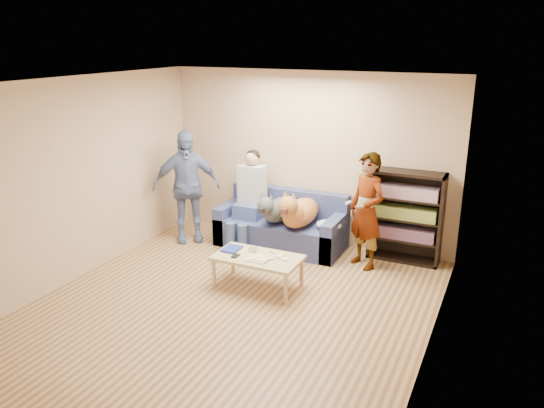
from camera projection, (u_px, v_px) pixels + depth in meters
The scene contains 27 objects.
ground at pixel (229, 309), 6.24m from camera, with size 5.00×5.00×0.00m, color brown.
ceiling at pixel (223, 83), 5.45m from camera, with size 5.00×5.00×0.00m, color white.
wall_back at pixel (308, 158), 8.01m from camera, with size 4.50×4.50×0.00m, color tan.
wall_front at pixel (47, 302), 3.69m from camera, with size 4.50×4.50×0.00m, color tan.
wall_left at pixel (73, 181), 6.75m from camera, with size 5.00×5.00×0.00m, color tan.
wall_right at pixel (436, 234), 4.94m from camera, with size 5.00×5.00×0.00m, color tan.
blanket at pixel (329, 225), 7.56m from camera, with size 0.37×0.31×0.13m, color silver.
person_standing_right at pixel (367, 211), 7.16m from camera, with size 0.59×0.39×1.61m, color gray.
person_standing_left at pixel (186, 186), 8.10m from camera, with size 1.02×0.43×1.74m, color #6E7BB0.
held_controller at pixel (348, 203), 7.03m from camera, with size 0.04×0.11×0.03m, color silver.
notebook_blue at pixel (232, 249), 6.86m from camera, with size 0.20×0.26×0.03m, color navy.
papers at pixel (258, 259), 6.56m from camera, with size 0.26×0.20×0.01m, color silver.
magazine at pixel (260, 258), 6.56m from camera, with size 0.22×0.17×0.01m, color beige.
camera_silver at pixel (253, 250), 6.81m from camera, with size 0.11×0.06×0.05m, color #B9B9BE.
controller_a at pixel (281, 256), 6.63m from camera, with size 0.04×0.13×0.03m, color white.
controller_b at pixel (284, 259), 6.53m from camera, with size 0.09×0.06×0.03m, color white.
headphone_cup_a at pixel (271, 259), 6.56m from camera, with size 0.07×0.07×0.02m, color silver.
headphone_cup_b at pixel (274, 257), 6.63m from camera, with size 0.07×0.07×0.02m, color silver.
pen_orange at pixel (250, 260), 6.53m from camera, with size 0.01×0.01×0.14m, color #C26F1B.
pen_black at pixel (272, 253), 6.77m from camera, with size 0.01×0.01×0.14m, color black.
wallet at pixel (236, 256), 6.66m from camera, with size 0.07×0.12×0.01m, color black.
sofa at pixel (282, 228), 8.07m from camera, with size 1.90×0.85×0.82m.
person_seated at pixel (249, 195), 8.00m from camera, with size 0.40×0.73×1.47m.
dog_gray at pixel (277, 209), 7.82m from camera, with size 0.39×1.24×0.56m.
dog_tan at pixel (298, 212), 7.63m from camera, with size 0.43×1.18×0.63m.
coffee_table at pixel (258, 260), 6.68m from camera, with size 1.10×0.60×0.42m.
bookshelf at pixel (406, 214), 7.42m from camera, with size 1.00×0.34×1.30m.
Camera 1 is at (2.82, -4.84, 3.06)m, focal length 35.00 mm.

